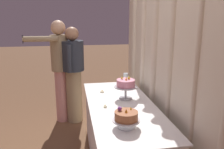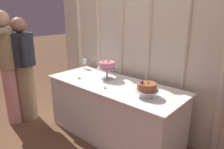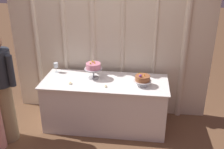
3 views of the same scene
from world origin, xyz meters
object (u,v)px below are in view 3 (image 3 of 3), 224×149
(cake_table, at_px, (105,104))
(tealight_far_left, at_px, (70,83))
(tealight_near_left, at_px, (106,87))
(guest_man_pink_jacket, at_px, (1,86))
(cake_display_nearright, at_px, (143,79))
(cake_display_nearleft, at_px, (93,67))
(wine_glass, at_px, (56,65))

(cake_table, bearing_deg, tealight_far_left, -161.55)
(tealight_near_left, bearing_deg, tealight_far_left, 176.12)
(cake_table, height_order, guest_man_pink_jacket, guest_man_pink_jacket)
(tealight_far_left, bearing_deg, guest_man_pink_jacket, -157.17)
(cake_table, bearing_deg, cake_display_nearright, -8.15)
(cake_display_nearleft, relative_size, cake_display_nearright, 1.11)
(tealight_near_left, bearing_deg, cake_display_nearleft, 128.96)
(wine_glass, relative_size, tealight_far_left, 3.18)
(tealight_near_left, xyz_separation_m, guest_man_pink_jacket, (-1.40, -0.33, 0.08))
(cake_table, xyz_separation_m, cake_display_nearleft, (-0.19, 0.09, 0.57))
(cake_display_nearright, distance_m, tealight_far_left, 1.06)
(cake_display_nearleft, distance_m, wine_glass, 0.66)
(wine_glass, relative_size, tealight_near_left, 4.18)
(cake_table, relative_size, tealight_far_left, 37.17)
(cake_table, bearing_deg, guest_man_pink_jacket, -158.71)
(wine_glass, height_order, tealight_far_left, wine_glass)
(cake_table, relative_size, tealight_near_left, 48.85)
(cake_display_nearleft, bearing_deg, tealight_far_left, -140.03)
(cake_display_nearright, bearing_deg, cake_display_nearleft, 167.30)
(tealight_near_left, bearing_deg, cake_display_nearright, 12.89)
(cake_table, relative_size, wine_glass, 11.69)
(cake_table, height_order, tealight_far_left, tealight_far_left)
(cake_display_nearleft, relative_size, tealight_near_left, 7.35)
(tealight_far_left, relative_size, guest_man_pink_jacket, 0.03)
(tealight_near_left, bearing_deg, wine_glass, 153.45)
(wine_glass, relative_size, guest_man_pink_jacket, 0.10)
(cake_table, distance_m, guest_man_pink_jacket, 1.53)
(cake_display_nearright, relative_size, tealight_near_left, 6.63)
(cake_display_nearright, xyz_separation_m, guest_man_pink_jacket, (-1.92, -0.45, -0.02))
(cake_display_nearright, bearing_deg, guest_man_pink_jacket, -166.85)
(tealight_near_left, height_order, guest_man_pink_jacket, guest_man_pink_jacket)
(cake_display_nearright, bearing_deg, tealight_near_left, -167.11)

